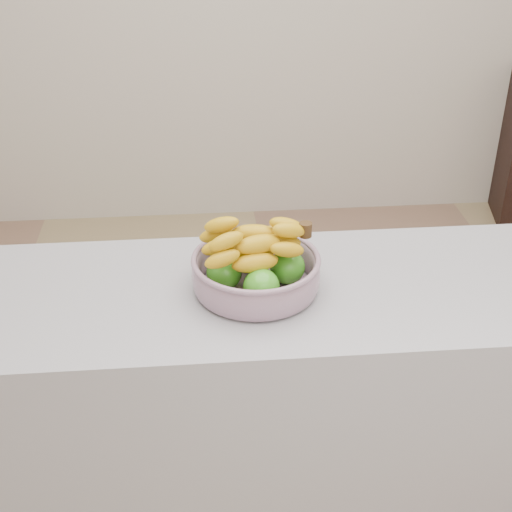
% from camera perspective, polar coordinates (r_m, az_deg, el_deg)
% --- Properties ---
extents(ground, '(4.00, 4.00, 0.00)m').
position_cam_1_polar(ground, '(2.66, 3.64, -15.94)').
color(ground, '#927E59').
rests_on(ground, ground).
extents(counter, '(2.00, 0.60, 0.90)m').
position_cam_1_polar(counter, '(2.17, 5.00, -12.42)').
color(counter, '#9B9BA3').
rests_on(counter, ground).
extents(fruit_bowl, '(0.34, 0.34, 0.18)m').
position_cam_1_polar(fruit_bowl, '(1.84, -0.02, -1.02)').
color(fruit_bowl, '#A5AEC6').
rests_on(fruit_bowl, counter).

